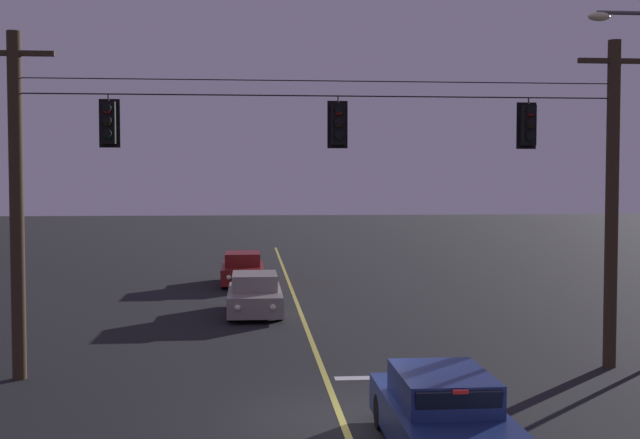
# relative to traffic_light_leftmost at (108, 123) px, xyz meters

# --- Properties ---
(ground_plane) EXTENTS (180.00, 180.00, 0.00)m
(ground_plane) POSITION_rel_traffic_light_leftmost_xyz_m (4.96, -3.95, -5.91)
(ground_plane) COLOR black
(lane_centre_stripe) EXTENTS (0.14, 60.00, 0.01)m
(lane_centre_stripe) POSITION_rel_traffic_light_leftmost_xyz_m (4.96, 6.02, -5.90)
(lane_centre_stripe) COLOR #D1C64C
(lane_centre_stripe) RESTS_ON ground
(stop_bar_paint) EXTENTS (3.40, 0.36, 0.01)m
(stop_bar_paint) POSITION_rel_traffic_light_leftmost_xyz_m (6.86, -0.58, -5.90)
(stop_bar_paint) COLOR silver
(stop_bar_paint) RESTS_ON ground
(signal_span_assembly) EXTENTS (15.90, 0.32, 7.96)m
(signal_span_assembly) POSITION_rel_traffic_light_leftmost_xyz_m (4.96, 0.02, -1.78)
(signal_span_assembly) COLOR #38281C
(signal_span_assembly) RESTS_ON ground
(traffic_light_leftmost) EXTENTS (0.48, 0.41, 1.22)m
(traffic_light_leftmost) POSITION_rel_traffic_light_leftmost_xyz_m (0.00, 0.00, 0.00)
(traffic_light_leftmost) COLOR black
(traffic_light_left_inner) EXTENTS (0.48, 0.41, 1.22)m
(traffic_light_left_inner) POSITION_rel_traffic_light_leftmost_xyz_m (5.30, 0.00, 0.00)
(traffic_light_left_inner) COLOR black
(traffic_light_centre) EXTENTS (0.48, 0.41, 1.22)m
(traffic_light_centre) POSITION_rel_traffic_light_leftmost_xyz_m (9.90, 0.00, 0.00)
(traffic_light_centre) COLOR black
(car_waiting_near_lane) EXTENTS (1.80, 4.33, 1.39)m
(car_waiting_near_lane) POSITION_rel_traffic_light_leftmost_xyz_m (6.43, -5.79, -5.26)
(car_waiting_near_lane) COLOR navy
(car_waiting_near_lane) RESTS_ON ground
(car_oncoming_lead) EXTENTS (1.80, 4.42, 1.39)m
(car_oncoming_lead) POSITION_rel_traffic_light_leftmost_xyz_m (3.39, 8.71, -5.26)
(car_oncoming_lead) COLOR gray
(car_oncoming_lead) RESTS_ON ground
(car_oncoming_trailing) EXTENTS (1.80, 4.42, 1.39)m
(car_oncoming_trailing) POSITION_rel_traffic_light_leftmost_xyz_m (2.92, 16.78, -5.26)
(car_oncoming_trailing) COLOR maroon
(car_oncoming_trailing) RESTS_ON ground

